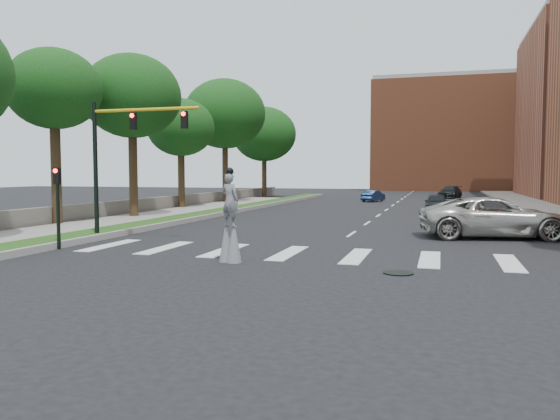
# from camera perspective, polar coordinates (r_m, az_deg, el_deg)

# --- Properties ---
(ground_plane) EXTENTS (160.00, 160.00, 0.00)m
(ground_plane) POSITION_cam_1_polar(r_m,az_deg,el_deg) (19.29, 3.75, -5.13)
(ground_plane) COLOR black
(ground_plane) RESTS_ON ground
(grass_median) EXTENTS (2.00, 60.00, 0.25)m
(grass_median) POSITION_cam_1_polar(r_m,az_deg,el_deg) (41.75, -5.65, -0.05)
(grass_median) COLOR #1D4413
(grass_median) RESTS_ON ground
(median_curb) EXTENTS (0.20, 60.00, 0.28)m
(median_curb) POSITION_cam_1_polar(r_m,az_deg,el_deg) (41.37, -4.30, -0.06)
(median_curb) COLOR #989792
(median_curb) RESTS_ON ground
(sidewalk_left) EXTENTS (4.00, 60.00, 0.18)m
(sidewalk_left) POSITION_cam_1_polar(r_m,az_deg,el_deg) (34.28, -16.65, -1.13)
(sidewalk_left) COLOR gray
(sidewalk_left) RESTS_ON ground
(sidewalk_right) EXTENTS (5.00, 90.00, 0.18)m
(sidewalk_right) POSITION_cam_1_polar(r_m,az_deg,el_deg) (44.47, 27.20, -0.27)
(sidewalk_right) COLOR gray
(sidewalk_right) RESTS_ON ground
(stone_wall) EXTENTS (0.50, 56.00, 1.10)m
(stone_wall) POSITION_cam_1_polar(r_m,az_deg,el_deg) (45.85, -11.09, 0.79)
(stone_wall) COLOR #5E5951
(stone_wall) RESTS_ON ground
(manhole) EXTENTS (0.90, 0.90, 0.04)m
(manhole) POSITION_cam_1_polar(r_m,az_deg,el_deg) (16.90, 12.26, -6.44)
(manhole) COLOR black
(manhole) RESTS_ON ground
(building_backdrop) EXTENTS (26.00, 14.00, 18.00)m
(building_backdrop) POSITION_cam_1_polar(r_m,az_deg,el_deg) (96.78, 17.65, 7.33)
(building_backdrop) COLOR #9F5032
(building_backdrop) RESTS_ON ground
(traffic_signal) EXTENTS (5.30, 0.23, 6.20)m
(traffic_signal) POSITION_cam_1_polar(r_m,az_deg,el_deg) (25.73, -16.53, 6.27)
(traffic_signal) COLOR black
(traffic_signal) RESTS_ON ground
(secondary_signal) EXTENTS (0.25, 0.21, 3.23)m
(secondary_signal) POSITION_cam_1_polar(r_m,az_deg,el_deg) (23.19, -22.21, 0.96)
(secondary_signal) COLOR black
(secondary_signal) RESTS_ON ground
(stilt_performer) EXTENTS (0.83, 0.61, 3.21)m
(stilt_performer) POSITION_cam_1_polar(r_m,az_deg,el_deg) (18.51, -5.24, -1.44)
(stilt_performer) COLOR #312213
(stilt_performer) RESTS_ON ground
(suv_crossing) EXTENTS (7.25, 4.27, 1.89)m
(suv_crossing) POSITION_cam_1_polar(r_m,az_deg,el_deg) (27.24, 21.59, -0.73)
(suv_crossing) COLOR #BCB9B1
(suv_crossing) RESTS_ON ground
(car_near) EXTENTS (1.76, 4.26, 1.45)m
(car_near) POSITION_cam_1_polar(r_m,az_deg,el_deg) (42.34, 16.04, 0.68)
(car_near) COLOR black
(car_near) RESTS_ON ground
(car_mid) EXTENTS (2.22, 3.77, 1.17)m
(car_mid) POSITION_cam_1_polar(r_m,az_deg,el_deg) (57.16, 9.72, 1.47)
(car_mid) COLOR navy
(car_mid) RESTS_ON ground
(car_far) EXTENTS (3.14, 5.10, 1.38)m
(car_far) POSITION_cam_1_polar(r_m,az_deg,el_deg) (66.98, 17.35, 1.79)
(car_far) COLOR black
(car_far) RESTS_ON ground
(tree_1) EXTENTS (5.25, 5.25, 9.90)m
(tree_1) POSITION_cam_1_polar(r_m,az_deg,el_deg) (33.42, -22.56, 11.51)
(tree_1) COLOR #312213
(tree_1) RESTS_ON ground
(tree_2) EXTENTS (6.36, 6.36, 10.67)m
(tree_2) POSITION_cam_1_polar(r_m,az_deg,el_deg) (37.30, -15.22, 11.35)
(tree_2) COLOR #312213
(tree_2) RESTS_ON ground
(tree_3) EXTENTS (5.50, 5.50, 9.02)m
(tree_3) POSITION_cam_1_polar(r_m,az_deg,el_deg) (45.60, -10.33, 8.44)
(tree_3) COLOR #312213
(tree_3) RESTS_ON ground
(tree_4) EXTENTS (7.87, 7.87, 12.00)m
(tree_4) POSITION_cam_1_polar(r_m,az_deg,el_deg) (53.63, -5.79, 9.94)
(tree_4) COLOR #312213
(tree_4) RESTS_ON ground
(tree_5) EXTENTS (7.51, 7.51, 10.69)m
(tree_5) POSITION_cam_1_polar(r_m,az_deg,el_deg) (64.74, -1.66, 7.91)
(tree_5) COLOR #312213
(tree_5) RESTS_ON ground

